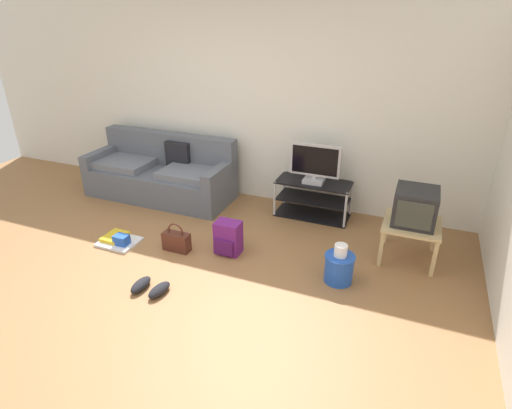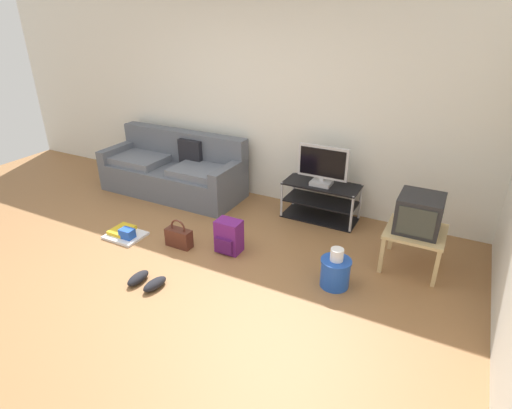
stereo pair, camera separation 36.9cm
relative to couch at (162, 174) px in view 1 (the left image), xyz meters
name	(u,v)px [view 1 (the left image)]	position (x,y,z in m)	size (l,w,h in m)	color
ground_plane	(150,290)	(1.13, -1.93, -0.33)	(9.00, 9.80, 0.02)	olive
wall_back	(249,100)	(1.13, 0.52, 1.03)	(9.00, 0.10, 2.70)	silver
couch	(162,174)	(0.00, 0.00, 0.00)	(2.05, 0.82, 0.85)	#565B66
tv_stand	(313,199)	(2.15, 0.18, -0.08)	(0.93, 0.42, 0.47)	black
flat_tv	(315,164)	(2.15, 0.15, 0.40)	(0.63, 0.22, 0.49)	#B2B2B7
side_table	(411,228)	(3.36, -0.42, 0.05)	(0.57, 0.57, 0.43)	tan
crt_tv	(415,206)	(3.36, -0.41, 0.29)	(0.42, 0.45, 0.37)	#232326
backpack	(228,238)	(1.54, -1.05, -0.14)	(0.27, 0.26, 0.37)	#661E70
handbag	(176,241)	(0.99, -1.22, -0.20)	(0.30, 0.13, 0.34)	#4C2319
cleaning_bucket	(339,266)	(2.77, -1.11, -0.15)	(0.30, 0.30, 0.41)	blue
sneakers_pair	(150,287)	(1.15, -1.96, -0.27)	(0.35, 0.28, 0.09)	black
floor_tray	(119,240)	(0.29, -1.35, -0.28)	(0.43, 0.35, 0.14)	silver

